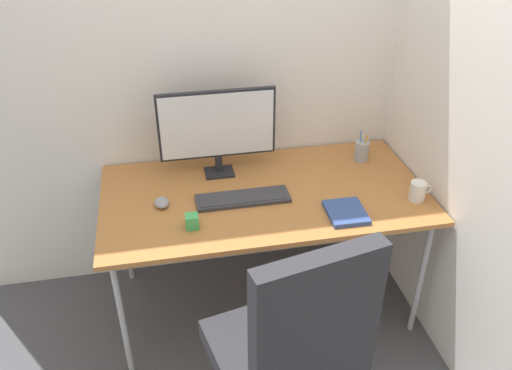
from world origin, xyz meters
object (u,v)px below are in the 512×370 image
object	(u,v)px
keyboard	(243,198)
coffee_mug	(418,191)
pen_holder	(362,151)
mouse	(162,203)
desk_clamp_accessory	(192,221)
monitor	(217,127)
notebook	(346,212)
office_chair	(292,352)

from	to	relation	value
keyboard	coffee_mug	distance (m)	0.84
keyboard	pen_holder	size ratio (longest dim) A/B	2.63
keyboard	mouse	distance (m)	0.39
desk_clamp_accessory	monitor	bearing A→B (deg)	68.04
monitor	coffee_mug	distance (m)	1.03
keyboard	monitor	bearing A→B (deg)	105.22
keyboard	pen_holder	distance (m)	0.75
keyboard	notebook	bearing A→B (deg)	-25.13
notebook	monitor	bearing A→B (deg)	137.81
monitor	mouse	bearing A→B (deg)	-140.23
coffee_mug	notebook	bearing A→B (deg)	-172.21
mouse	desk_clamp_accessory	size ratio (longest dim) A/B	1.39
notebook	mouse	bearing A→B (deg)	165.17
coffee_mug	desk_clamp_accessory	distance (m)	1.08
monitor	keyboard	bearing A→B (deg)	-74.78
notebook	desk_clamp_accessory	xyz separation A→B (m)	(-0.71, 0.04, 0.02)
monitor	pen_holder	world-z (taller)	monitor
keyboard	coffee_mug	xyz separation A→B (m)	(0.82, -0.16, 0.04)
office_chair	keyboard	distance (m)	0.85
desk_clamp_accessory	notebook	bearing A→B (deg)	-3.06
monitor	coffee_mug	bearing A→B (deg)	-26.03
office_chair	keyboard	bearing A→B (deg)	92.36
office_chair	desk_clamp_accessory	xyz separation A→B (m)	(-0.29, 0.66, 0.16)
mouse	coffee_mug	bearing A→B (deg)	-9.72
mouse	desk_clamp_accessory	world-z (taller)	desk_clamp_accessory
office_chair	coffee_mug	world-z (taller)	office_chair
monitor	coffee_mug	xyz separation A→B (m)	(0.90, -0.44, -0.22)
keyboard	pen_holder	bearing A→B (deg)	20.62
pen_holder	mouse	bearing A→B (deg)	-167.60
monitor	pen_holder	bearing A→B (deg)	-1.31
monitor	notebook	size ratio (longest dim) A/B	2.88
notebook	coffee_mug	distance (m)	0.38
monitor	desk_clamp_accessory	distance (m)	0.54
monitor	desk_clamp_accessory	xyz separation A→B (m)	(-0.18, -0.45, -0.23)
coffee_mug	desk_clamp_accessory	world-z (taller)	coffee_mug
office_chair	mouse	bearing A→B (deg)	115.97
keyboard	notebook	xyz separation A→B (m)	(0.45, -0.21, 0.00)
office_chair	notebook	world-z (taller)	office_chair
monitor	pen_holder	xyz separation A→B (m)	(0.78, -0.02, -0.21)
monitor	mouse	size ratio (longest dim) A/B	6.54
monitor	pen_holder	distance (m)	0.80
coffee_mug	desk_clamp_accessory	xyz separation A→B (m)	(-1.08, -0.01, -0.02)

